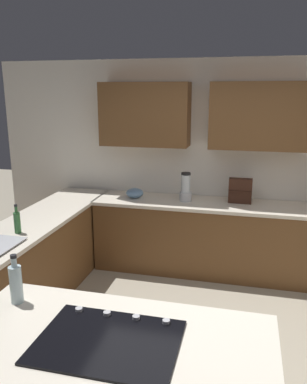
{
  "coord_description": "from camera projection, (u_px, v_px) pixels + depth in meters",
  "views": [
    {
      "loc": [
        -0.31,
        2.84,
        2.2
      ],
      "look_at": [
        0.7,
        -1.28,
        1.11
      ],
      "focal_mm": 36.39,
      "sensor_mm": 36.0,
      "label": 1
    }
  ],
  "objects": [
    {
      "name": "spice_rack",
      "position": [
        240.0,
        191.0,
        4.66
      ],
      "size": [
        0.27,
        0.11,
        0.3
      ],
      "color": "#381E14",
      "rests_on": "countertop_back"
    },
    {
      "name": "lower_cabinets_side",
      "position": [
        34.0,
        264.0,
        4.11
      ],
      "size": [
        0.6,
        2.9,
        0.86
      ],
      "primitive_type": "cube",
      "color": "brown",
      "rests_on": "ground"
    },
    {
      "name": "dish_soap_bottle",
      "position": [
        17.0,
        222.0,
        3.67
      ],
      "size": [
        0.06,
        0.06,
        0.28
      ],
      "color": "#336B38",
      "rests_on": "countertop_side"
    },
    {
      "name": "blender",
      "position": [
        186.0,
        189.0,
        4.75
      ],
      "size": [
        0.15,
        0.15,
        0.35
      ],
      "color": "silver",
      "rests_on": "countertop_back"
    },
    {
      "name": "countertop_back",
      "position": [
        210.0,
        204.0,
        4.71
      ],
      "size": [
        2.84,
        0.64,
        0.04
      ],
      "primitive_type": "cube",
      "color": "silver",
      "rests_on": "lower_cabinets_back"
    },
    {
      "name": "lower_cabinets_back",
      "position": [
        208.0,
        239.0,
        4.82
      ],
      "size": [
        2.8,
        0.6,
        0.86
      ],
      "primitive_type": "cube",
      "color": "brown",
      "rests_on": "ground"
    },
    {
      "name": "wall_back",
      "position": [
        216.0,
        152.0,
        4.86
      ],
      "size": [
        6.0,
        0.44,
        2.6
      ],
      "color": "white",
      "rests_on": "ground"
    },
    {
      "name": "mixing_bowl",
      "position": [
        135.0,
        193.0,
        4.92
      ],
      "size": [
        0.22,
        0.22,
        0.12
      ],
      "primitive_type": "ellipsoid",
      "color": "#668CB2",
      "rests_on": "countertop_back"
    },
    {
      "name": "countertop_side",
      "position": [
        31.0,
        224.0,
        4.0
      ],
      "size": [
        0.64,
        2.94,
        0.04
      ],
      "primitive_type": "cube",
      "color": "silver",
      "rests_on": "lower_cabinets_side"
    },
    {
      "name": "cooktop",
      "position": [
        108.0,
        341.0,
        2.08
      ],
      "size": [
        0.76,
        0.56,
        0.03
      ],
      "color": "black",
      "rests_on": "island_top"
    },
    {
      "name": "island_top",
      "position": [
        108.0,
        346.0,
        2.08
      ],
      "size": [
        1.79,
        0.97,
        0.04
      ],
      "primitive_type": "cube",
      "color": "silver",
      "rests_on": "island_base"
    },
    {
      "name": "ground_plane",
      "position": [
        197.0,
        360.0,
        3.29
      ],
      "size": [
        14.0,
        14.0,
        0.0
      ],
      "primitive_type": "plane",
      "color": "#9E937F"
    },
    {
      "name": "oil_bottle",
      "position": [
        16.0,
        283.0,
        2.45
      ],
      "size": [
        0.08,
        0.08,
        0.32
      ],
      "color": "silver",
      "rests_on": "island_top"
    }
  ]
}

